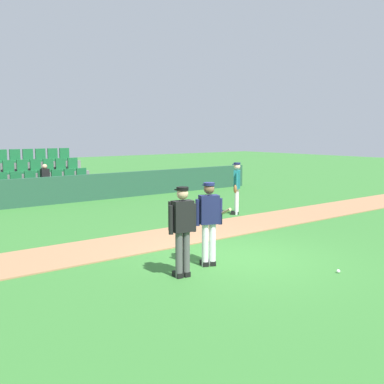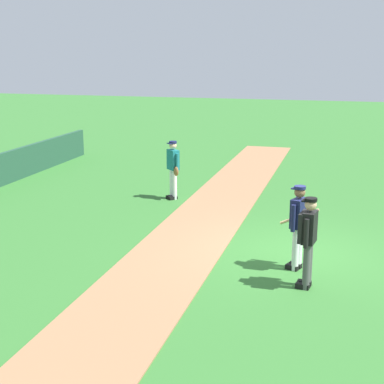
# 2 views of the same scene
# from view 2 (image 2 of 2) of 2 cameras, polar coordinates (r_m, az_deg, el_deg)

# --- Properties ---
(ground_plane) EXTENTS (80.00, 80.00, 0.00)m
(ground_plane) POSITION_cam_2_polar(r_m,az_deg,el_deg) (12.80, 10.29, -6.22)
(ground_plane) COLOR #33702D
(infield_dirt_path) EXTENTS (28.00, 2.01, 0.03)m
(infield_dirt_path) POSITION_cam_2_polar(r_m,az_deg,el_deg) (13.24, -0.86, -5.22)
(infield_dirt_path) COLOR #9E704C
(infield_dirt_path) RESTS_ON ground
(batter_navy_jersey) EXTENTS (0.60, 0.80, 1.76)m
(batter_navy_jersey) POSITION_cam_2_polar(r_m,az_deg,el_deg) (11.70, 10.58, -3.17)
(batter_navy_jersey) COLOR white
(batter_navy_jersey) RESTS_ON ground
(umpire_home_plate) EXTENTS (0.58, 0.35, 1.76)m
(umpire_home_plate) POSITION_cam_2_polar(r_m,az_deg,el_deg) (10.82, 11.52, -4.47)
(umpire_home_plate) COLOR #4C4C4C
(umpire_home_plate) RESTS_ON ground
(runner_teal_jersey) EXTENTS (0.55, 0.51, 1.76)m
(runner_teal_jersey) POSITION_cam_2_polar(r_m,az_deg,el_deg) (17.01, -1.90, 2.45)
(runner_teal_jersey) COLOR white
(runner_teal_jersey) RESTS_ON ground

